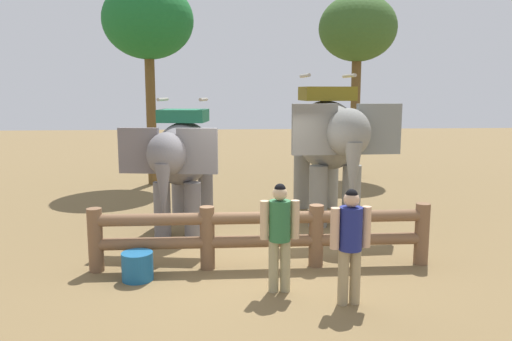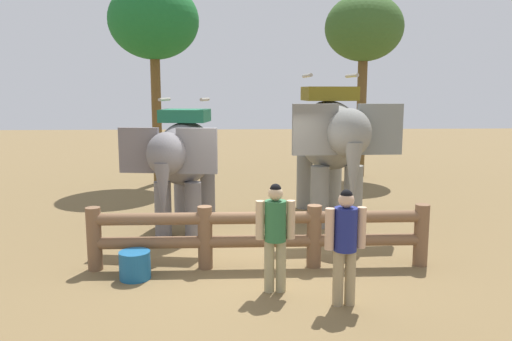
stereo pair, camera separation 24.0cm
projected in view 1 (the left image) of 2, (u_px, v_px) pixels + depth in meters
The scene contains 9 objects.
ground_plane at pixel (261, 263), 8.64m from camera, with size 60.00×60.00×0.00m, color brown.
log_fence at pixel (262, 232), 8.33m from camera, with size 5.67×0.25×1.05m.
elephant_near_left at pixel (182, 157), 10.46m from camera, with size 1.85×3.28×2.77m.
elephant_center at pixel (329, 139), 11.34m from camera, with size 2.19×3.83×3.29m.
tourist_woman_in_black at pixel (350, 238), 6.84m from camera, with size 0.57×0.35×1.62m.
tourist_man_in_blue at pixel (280, 230), 7.27m from camera, with size 0.57×0.31×1.61m.
tree_far_left at pixel (148, 22), 15.15m from camera, with size 2.73×2.73×6.17m.
tree_back_center at pixel (358, 30), 16.70m from camera, with size 2.58×2.58×6.07m.
feed_bucket at pixel (138, 266), 7.83m from camera, with size 0.49×0.49×0.44m.
Camera 1 is at (-0.65, -8.26, 2.92)m, focal length 35.36 mm.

